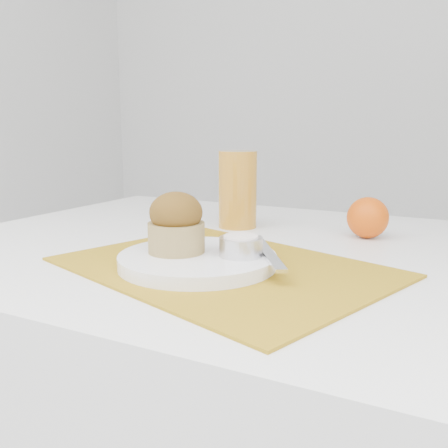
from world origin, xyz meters
The scene contains 10 objects.
placemat centered at (-0.04, -0.09, 0.75)m, with size 0.44×0.32×0.00m, color #A47B16.
plate centered at (-0.07, -0.11, 0.76)m, with size 0.22×0.22×0.02m, color white.
ramekin centered at (-0.01, -0.09, 0.78)m, with size 0.06×0.06×0.03m, color silver.
cream centered at (-0.01, -0.09, 0.80)m, with size 0.05×0.05×0.01m, color white.
raspberry_near centered at (-0.03, -0.06, 0.78)m, with size 0.02×0.02×0.02m, color #630204.
raspberry_far centered at (-0.04, -0.08, 0.78)m, with size 0.02×0.02×0.02m, color #5B020D.
butter_knife centered at (0.02, -0.06, 0.77)m, with size 0.19×0.02×0.00m, color silver.
orange centered at (0.10, 0.20, 0.79)m, with size 0.07×0.07×0.07m, color #E85508.
juice_glass centered at (-0.15, 0.18, 0.82)m, with size 0.07×0.07×0.15m, color orange.
muffin centered at (-0.10, -0.11, 0.81)m, with size 0.09×0.09×0.09m.
Camera 1 is at (0.28, -0.69, 0.95)m, focal length 40.00 mm.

